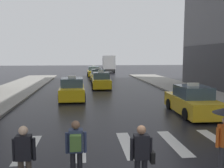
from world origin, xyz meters
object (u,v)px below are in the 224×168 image
taxi_second (72,90)px  pedestrian_with_backpack (76,147)px  taxi_lead (192,102)px  pedestrian_with_handbag (142,154)px  taxi_fifth (94,72)px  pedestrian_plain_coat (24,155)px  taxi_third (101,81)px  box_truck (108,63)px  taxi_fourth (98,76)px

taxi_second → pedestrian_with_backpack: bearing=-86.8°
taxi_lead → pedestrian_with_handbag: taxi_lead is taller
taxi_fifth → pedestrian_with_backpack: 32.43m
pedestrian_with_handbag → pedestrian_plain_coat: bearing=174.6°
taxi_third → pedestrian_plain_coat: 19.44m
box_truck → pedestrian_with_backpack: (-5.03, -41.97, -0.88)m
taxi_fourth → pedestrian_with_handbag: 25.41m
taxi_fourth → taxi_fifth: same height
taxi_second → taxi_fourth: size_ratio=0.99×
pedestrian_with_backpack → pedestrian_plain_coat: (-1.22, -0.30, -0.03)m
taxi_second → taxi_third: same height
taxi_second → pedestrian_with_handbag: 13.40m
taxi_fourth → taxi_second: bearing=-102.4°
taxi_lead → pedestrian_plain_coat: bearing=-136.3°
pedestrian_with_backpack → pedestrian_plain_coat: 1.26m
taxi_second → pedestrian_plain_coat: (-0.52, -12.93, 0.21)m
taxi_lead → box_truck: 35.14m
box_truck → taxi_second: bearing=-101.0°
taxi_fifth → box_truck: (3.32, 9.58, 1.13)m
taxi_lead → pedestrian_with_backpack: (-6.28, -6.87, 0.25)m
taxi_second → taxi_fifth: same height
taxi_second → taxi_fifth: 19.90m
taxi_second → taxi_third: 6.79m
taxi_fourth → pedestrian_plain_coat: taxi_fourth is taller
pedestrian_with_backpack → taxi_fourth: bearing=85.4°
pedestrian_with_backpack → pedestrian_with_handbag: size_ratio=1.00×
taxi_lead → pedestrian_with_backpack: size_ratio=2.78×
taxi_second → box_truck: size_ratio=0.60×
taxi_fourth → taxi_fifth: (-0.27, 7.55, 0.00)m
taxi_third → pedestrian_with_handbag: taxi_third is taller
taxi_third → taxi_fifth: (-0.25, 13.51, 0.00)m
taxi_third → taxi_second: bearing=-113.0°
box_truck → pedestrian_plain_coat: bearing=-98.4°
pedestrian_with_handbag → pedestrian_plain_coat: same height
taxi_fifth → box_truck: 10.20m
taxi_third → taxi_fourth: bearing=89.7°
taxi_third → pedestrian_plain_coat: taxi_third is taller
taxi_lead → taxi_fifth: size_ratio=1.00×
taxi_fifth → pedestrian_with_handbag: 32.96m
taxi_fourth → pedestrian_with_handbag: size_ratio=2.79×
box_truck → pedestrian_with_handbag: (-3.43, -42.54, -0.92)m
taxi_fifth → box_truck: bearing=70.9°
taxi_fourth → taxi_lead: bearing=-76.5°
taxi_lead → pedestrian_with_handbag: bearing=-122.2°
taxi_fifth → box_truck: box_truck is taller
pedestrian_with_backpack → box_truck: bearing=83.2°
box_truck → pedestrian_plain_coat: size_ratio=4.61×
taxi_third → box_truck: (3.07, 23.09, 1.13)m
taxi_second → box_truck: (5.72, 29.34, 1.13)m
taxi_lead → box_truck: size_ratio=0.60×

